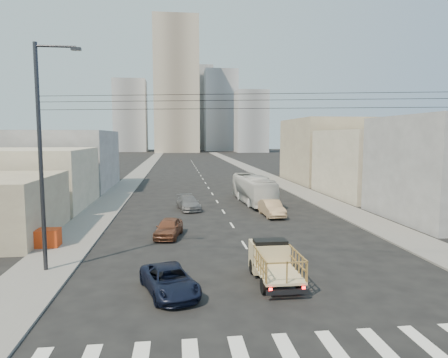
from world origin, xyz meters
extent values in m
plane|color=black|center=(0.00, 0.00, 0.00)|extent=(420.00, 420.00, 0.00)
cube|color=slate|center=(-11.75, 70.00, 0.06)|extent=(3.50, 180.00, 0.12)
cube|color=slate|center=(11.75, 70.00, 0.06)|extent=(3.50, 180.00, 0.12)
cube|color=silver|center=(2.48, -6.00, 0.01)|extent=(0.55, 3.80, 0.01)
cube|color=silver|center=(4.12, -6.00, 0.01)|extent=(0.55, 3.80, 0.01)
cube|color=silver|center=(0.00, 2.00, 0.01)|extent=(0.15, 2.00, 0.01)
cube|color=silver|center=(0.00, 8.00, 0.01)|extent=(0.15, 2.00, 0.01)
cube|color=silver|center=(0.00, 14.00, 0.01)|extent=(0.15, 2.00, 0.01)
cube|color=silver|center=(0.00, 20.00, 0.01)|extent=(0.15, 2.00, 0.01)
cube|color=silver|center=(0.00, 26.00, 0.01)|extent=(0.15, 2.00, 0.01)
cube|color=silver|center=(0.00, 32.00, 0.01)|extent=(0.15, 2.00, 0.01)
cube|color=silver|center=(0.00, 38.00, 0.01)|extent=(0.15, 2.00, 0.01)
cube|color=silver|center=(0.00, 44.00, 0.01)|extent=(0.15, 2.00, 0.01)
cube|color=silver|center=(0.00, 50.00, 0.01)|extent=(0.15, 2.00, 0.01)
cube|color=silver|center=(0.00, 56.00, 0.01)|extent=(0.15, 2.00, 0.01)
cube|color=silver|center=(0.00, 62.00, 0.01)|extent=(0.15, 2.00, 0.01)
cube|color=silver|center=(0.00, 68.00, 0.01)|extent=(0.15, 2.00, 0.01)
cube|color=silver|center=(0.00, 74.00, 0.01)|extent=(0.15, 2.00, 0.01)
cube|color=silver|center=(0.00, 80.00, 0.01)|extent=(0.15, 2.00, 0.01)
cube|color=silver|center=(0.00, 86.00, 0.01)|extent=(0.15, 2.00, 0.01)
cube|color=silver|center=(0.00, 92.00, 0.01)|extent=(0.15, 2.00, 0.01)
cube|color=silver|center=(0.00, 98.00, 0.01)|extent=(0.15, 2.00, 0.01)
cube|color=silver|center=(0.00, 104.00, 0.01)|extent=(0.15, 2.00, 0.01)
cube|color=#C7B385|center=(0.33, 0.31, 0.70)|extent=(1.90, 3.00, 0.12)
cube|color=#C7B385|center=(0.33, 2.31, 0.95)|extent=(1.90, 1.60, 1.50)
cube|color=black|center=(0.33, 2.06, 1.55)|extent=(1.70, 0.90, 0.70)
cube|color=#2D2D33|center=(0.33, -1.24, 0.40)|extent=(1.90, 0.12, 0.22)
cube|color=#FF0C0C|center=(-0.42, -1.24, 0.55)|extent=(0.15, 0.05, 0.12)
cube|color=#FF0C0C|center=(1.08, -1.24, 0.55)|extent=(0.15, 0.05, 0.12)
cylinder|color=black|center=(-0.52, 2.41, 0.38)|extent=(0.25, 0.76, 0.76)
cylinder|color=black|center=(1.18, 2.41, 0.38)|extent=(0.25, 0.76, 0.76)
cylinder|color=black|center=(-0.52, -0.39, 0.38)|extent=(0.25, 0.76, 0.76)
cylinder|color=black|center=(1.18, -0.39, 0.38)|extent=(0.25, 0.76, 0.76)
imported|color=black|center=(-4.85, 0.23, 0.61)|extent=(3.20, 4.78, 1.22)
imported|color=silver|center=(3.85, 24.73, 1.50)|extent=(3.15, 10.91, 3.00)
imported|color=brown|center=(-5.08, 10.75, 0.68)|extent=(2.36, 4.24, 1.37)
imported|color=#A3825F|center=(4.10, 17.30, 0.73)|extent=(1.75, 4.51, 1.46)
imported|color=slate|center=(-3.33, 21.46, 0.67)|extent=(2.60, 4.88, 1.35)
cylinder|color=#2D2D33|center=(-11.50, 4.00, 6.00)|extent=(0.22, 0.22, 12.00)
cylinder|color=#2D2D33|center=(-10.50, 4.00, 11.80)|extent=(2.00, 0.12, 0.12)
cube|color=#2D2D33|center=(-9.50, 4.00, 11.70)|extent=(0.50, 0.25, 0.15)
cylinder|color=black|center=(0.00, 1.50, 9.30)|extent=(23.01, 5.02, 0.02)
cylinder|color=black|center=(0.00, 1.50, 9.00)|extent=(23.01, 5.02, 0.02)
cylinder|color=black|center=(0.00, 1.50, 8.60)|extent=(23.01, 5.02, 0.02)
cube|color=#C43912|center=(-13.00, 8.76, 0.31)|extent=(1.80, 1.20, 0.38)
cube|color=#C43912|center=(-13.00, 8.76, 0.69)|extent=(1.80, 1.20, 0.38)
cube|color=#C43912|center=(-13.00, 8.76, 1.07)|extent=(1.80, 1.20, 0.38)
cube|color=#ADA58B|center=(19.50, 28.00, 4.00)|extent=(11.00, 14.00, 8.00)
cube|color=gray|center=(20.00, 44.00, 5.00)|extent=(12.00, 16.00, 10.00)
cube|color=#ADA58B|center=(-19.00, 24.00, 3.00)|extent=(11.00, 12.00, 6.00)
cube|color=gray|center=(-19.50, 39.00, 4.00)|extent=(12.00, 16.00, 8.00)
cube|color=gray|center=(-4.00, 170.00, 30.00)|extent=(20.00, 20.00, 60.00)
cube|color=gray|center=(18.00, 185.00, 20.00)|extent=(16.00, 16.00, 40.00)
cube|color=gray|center=(-26.00, 180.00, 17.00)|extent=(15.00, 15.00, 34.00)
cube|color=gray|center=(6.00, 200.00, 22.00)|extent=(18.00, 18.00, 44.00)
cube|color=gray|center=(30.00, 165.00, 14.00)|extent=(14.00, 14.00, 28.00)
camera|label=1|loc=(-4.46, -17.76, 7.24)|focal=32.00mm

